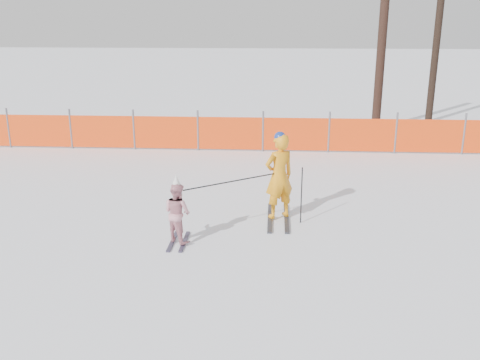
% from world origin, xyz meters
% --- Properties ---
extents(ground, '(120.00, 120.00, 0.00)m').
position_xyz_m(ground, '(0.00, 0.00, 0.00)').
color(ground, white).
rests_on(ground, ground).
extents(adult, '(0.76, 1.62, 1.83)m').
position_xyz_m(adult, '(0.75, 1.08, 0.91)').
color(adult, black).
rests_on(adult, ground).
extents(child, '(0.69, 0.91, 1.30)m').
position_xyz_m(child, '(-1.10, -0.24, 0.60)').
color(child, black).
rests_on(child, ground).
extents(ski_poles, '(2.22, 1.20, 1.17)m').
position_xyz_m(ski_poles, '(0.33, 0.59, 0.84)').
color(ski_poles, black).
rests_on(ski_poles, ground).
extents(safety_fence, '(16.72, 0.06, 1.25)m').
position_xyz_m(safety_fence, '(-1.38, 6.77, 0.56)').
color(safety_fence, '#595960').
rests_on(safety_fence, ground).
extents(tree_trunks, '(2.65, 2.00, 5.72)m').
position_xyz_m(tree_trunks, '(5.38, 11.01, 2.85)').
color(tree_trunks, black).
rests_on(tree_trunks, ground).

